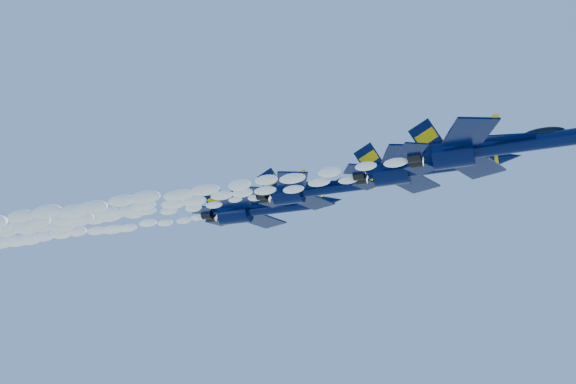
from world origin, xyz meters
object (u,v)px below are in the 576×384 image
(jet_lead, at_px, (492,147))
(jet_fourth, at_px, (262,208))
(jet_second, at_px, (424,168))
(jet_third, at_px, (315,190))

(jet_lead, xyz_separation_m, jet_fourth, (-30.78, 28.02, 7.82))
(jet_second, height_order, jet_third, jet_third)
(jet_lead, bearing_deg, jet_third, 135.08)
(jet_lead, height_order, jet_second, jet_second)
(jet_second, xyz_separation_m, jet_fourth, (-24.14, 17.29, 4.32))
(jet_second, bearing_deg, jet_lead, -58.25)
(jet_fourth, bearing_deg, jet_second, -35.61)
(jet_third, distance_m, jet_fourth, 12.06)
(jet_lead, bearing_deg, jet_second, 121.75)
(jet_second, distance_m, jet_third, 17.98)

